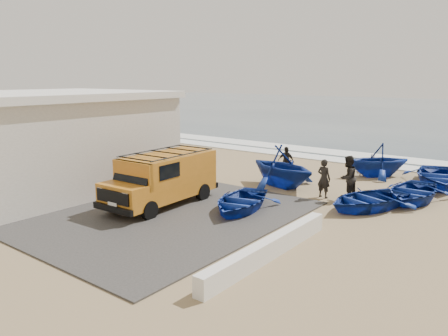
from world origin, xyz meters
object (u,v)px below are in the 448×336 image
Objects in this scene: van at (163,177)px; boat_near_left at (240,201)px; fisherman_front at (324,178)px; boat_far_left at (377,160)px; parapet at (269,249)px; boat_mid_left at (282,166)px; building at (49,139)px; fisherman_back at (286,161)px; boat_near_right at (367,199)px; fisherman_middle at (348,178)px; boat_far_right at (439,176)px; boat_mid_right at (412,192)px.

van is 1.40× the size of boat_near_left.
boat_far_left is at bearing -86.70° from fisherman_front.
boat_mid_left reaches higher than parapet.
building is 11.43m from fisherman_back.
boat_mid_left is at bearing 65.43° from van.
boat_mid_left reaches higher than boat_near_left.
fisherman_front reaches higher than boat_near_right.
fisherman_back is (-3.71, -2.70, -0.10)m from boat_far_left.
boat_mid_left reaches higher than boat_far_left.
boat_far_left is 4.59m from fisherman_back.
boat_mid_left is 1.99× the size of fisherman_middle.
van is (-6.05, 1.90, 0.84)m from parapet.
van is at bearing -146.25° from boat_far_right.
fisherman_middle is at bearing -134.97° from boat_far_right.
fisherman_back is at bearing -110.10° from fisherman_middle.
boat_far_left is (-2.68, 3.61, 0.47)m from boat_mid_right.
fisherman_middle is at bearing 42.13° from boat_near_left.
parapet is 8.60m from boat_mid_right.
boat_mid_right is 3.57m from fisherman_front.
boat_far_left is at bearing 61.66° from van.
boat_far_left is (2.07, 8.95, 0.49)m from boat_near_left.
fisherman_middle is (3.22, -0.22, -0.05)m from boat_mid_left.
boat_mid_left reaches higher than boat_mid_right.
boat_far_left reaches higher than boat_far_right.
fisherman_middle is (0.88, 0.34, 0.09)m from fisherman_front.
fisherman_front is at bearing -43.66° from fisherman_back.
fisherman_middle is at bearing -151.30° from fisherman_front.
boat_near_left is 0.83× the size of boat_far_right.
boat_near_left is 7.16m from boat_mid_right.
boat_near_right is (12.99, 5.25, -1.78)m from building.
fisherman_middle is at bearing -149.22° from boat_mid_right.
fisherman_front is (-3.34, -5.20, 0.38)m from boat_far_right.
boat_far_right is (1.81, 11.91, 0.16)m from parapet.
boat_near_left is 2.33× the size of fisherman_back.
boat_near_right is 1.00× the size of boat_mid_right.
fisherman_back is at bearing 170.89° from boat_near_right.
fisherman_middle is at bearing -33.86° from fisherman_back.
boat_mid_left is at bearing 36.01° from building.
boat_mid_right is 2.02× the size of fisherman_middle.
fisherman_front is (-1.53, 6.71, 0.54)m from parapet.
boat_far_right is (5.01, 8.80, 0.08)m from boat_near_left.
building is at bearing -174.55° from van.
boat_far_right is (7.86, 10.01, -0.68)m from van.
building reaches higher than boat_far_right.
parapet is at bearing 110.37° from fisherman_front.
boat_mid_left is 0.99× the size of boat_mid_right.
boat_mid_right is at bearing -7.67° from boat_far_left.
fisherman_front reaches higher than boat_far_right.
fisherman_front is at bearing -140.82° from boat_far_right.
van reaches higher than boat_mid_right.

